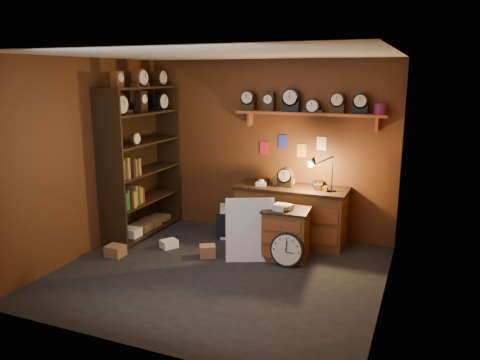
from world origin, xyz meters
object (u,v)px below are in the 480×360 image
shelving_unit (140,155)px  workbench (291,211)px  low_cabinet (286,231)px  big_round_clock (287,250)px

shelving_unit → workbench: (2.31, 0.49, -0.78)m
shelving_unit → low_cabinet: 2.58m
low_cabinet → shelving_unit: bearing=172.0°
shelving_unit → workbench: bearing=12.1°
workbench → low_cabinet: bearing=-79.6°
shelving_unit → big_round_clock: shelving_unit is taller
shelving_unit → low_cabinet: size_ratio=3.26×
shelving_unit → low_cabinet: bearing=-3.8°
low_cabinet → big_round_clock: 0.33m
shelving_unit → low_cabinet: shelving_unit is taller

